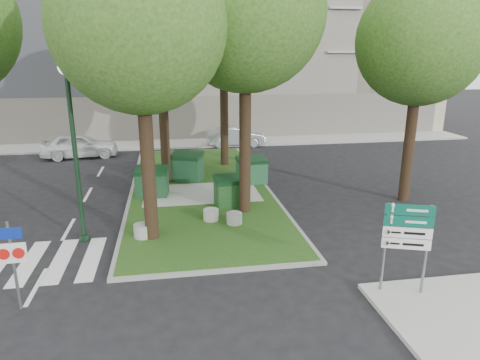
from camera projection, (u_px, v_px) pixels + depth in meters
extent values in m
plane|color=black|center=(204.00, 273.00, 12.21)|extent=(120.00, 120.00, 0.00)
cube|color=#1D3F12|center=(200.00, 188.00, 19.84)|extent=(6.00, 16.00, 0.12)
cube|color=gray|center=(200.00, 188.00, 19.85)|extent=(6.30, 16.30, 0.10)
cube|color=#999993|center=(181.00, 144.00, 29.70)|extent=(42.00, 3.00, 0.12)
cube|color=silver|center=(77.00, 259.00, 13.03)|extent=(5.00, 3.00, 0.01)
cube|color=#C7B695|center=(174.00, 29.00, 34.57)|extent=(41.00, 12.00, 16.00)
cylinder|color=black|center=(147.00, 151.00, 13.47)|extent=(0.44, 0.44, 6.16)
sphere|color=#234D14|center=(139.00, 25.00, 12.42)|extent=(5.20, 5.20, 5.20)
cylinder|color=black|center=(245.00, 129.00, 15.84)|extent=(0.44, 0.44, 6.72)
sphere|color=#234D14|center=(245.00, 11.00, 14.69)|extent=(5.60, 5.60, 5.60)
cylinder|color=black|center=(164.00, 124.00, 19.74)|extent=(0.44, 0.44, 5.88)
sphere|color=#234D14|center=(160.00, 43.00, 18.74)|extent=(4.80, 4.80, 4.80)
sphere|color=#234D14|center=(165.00, 2.00, 18.50)|extent=(3.60, 3.60, 3.60)
cylinder|color=black|center=(224.00, 103.00, 22.93)|extent=(0.44, 0.44, 7.00)
sphere|color=#234D14|center=(223.00, 19.00, 21.74)|extent=(5.80, 5.80, 5.80)
cylinder|color=black|center=(410.00, 132.00, 17.54)|extent=(0.44, 0.44, 5.88)
sphere|color=#234D14|center=(421.00, 41.00, 16.54)|extent=(5.00, 5.00, 5.00)
cube|color=black|center=(152.00, 184.00, 18.43)|extent=(1.43, 1.07, 1.04)
cube|color=black|center=(151.00, 170.00, 18.26)|extent=(1.49, 1.13, 0.30)
cube|color=#10371C|center=(187.00, 169.00, 20.77)|extent=(1.69, 1.45, 1.12)
cube|color=black|center=(187.00, 155.00, 20.58)|extent=(1.77, 1.53, 0.32)
cube|color=#103711|center=(232.00, 193.00, 17.24)|extent=(1.38, 1.01, 1.01)
cube|color=black|center=(232.00, 179.00, 17.07)|extent=(1.43, 1.08, 0.29)
cube|color=#164827|center=(252.00, 172.00, 20.29)|extent=(1.42, 1.03, 1.04)
cube|color=black|center=(252.00, 160.00, 20.12)|extent=(1.47, 1.10, 0.30)
cylinder|color=gray|center=(143.00, 230.00, 14.30)|extent=(0.62, 0.62, 0.44)
cylinder|color=gray|center=(234.00, 218.00, 15.43)|extent=(0.56, 0.56, 0.40)
cylinder|color=#B0B0AA|center=(211.00, 215.00, 15.76)|extent=(0.57, 0.57, 0.41)
cylinder|color=gold|center=(254.00, 173.00, 20.75)|extent=(0.41, 0.41, 0.72)
cylinder|color=black|center=(76.00, 164.00, 13.61)|extent=(0.15, 0.15, 5.31)
cylinder|color=black|center=(85.00, 237.00, 14.32)|extent=(0.32, 0.32, 0.21)
sphere|color=white|center=(66.00, 67.00, 12.77)|extent=(0.47, 0.47, 0.47)
cylinder|color=slate|center=(14.00, 267.00, 10.16)|extent=(0.07, 0.07, 2.29)
cube|color=navy|center=(9.00, 233.00, 9.92)|extent=(0.60, 0.05, 0.27)
cube|color=white|center=(12.00, 253.00, 10.06)|extent=(0.69, 0.05, 0.50)
cylinder|color=red|center=(4.00, 253.00, 10.04)|extent=(0.27, 0.03, 0.27)
cylinder|color=red|center=(19.00, 252.00, 10.09)|extent=(0.27, 0.03, 0.27)
cylinder|color=slate|center=(384.00, 247.00, 10.81)|extent=(0.09, 0.09, 2.37)
cylinder|color=slate|center=(426.00, 250.00, 10.65)|extent=(0.09, 0.09, 2.37)
cube|color=#0A533F|center=(410.00, 210.00, 10.44)|extent=(1.13, 0.42, 0.27)
cube|color=#0A533F|center=(409.00, 221.00, 10.52)|extent=(1.13, 0.42, 0.27)
cube|color=white|center=(407.00, 232.00, 10.61)|extent=(1.13, 0.42, 0.27)
cube|color=white|center=(406.00, 243.00, 10.69)|extent=(1.13, 0.42, 0.27)
imported|color=silver|center=(80.00, 145.00, 25.77)|extent=(4.58, 2.23, 1.50)
imported|color=#A6A9AE|center=(236.00, 137.00, 29.05)|extent=(3.98, 1.49, 1.30)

